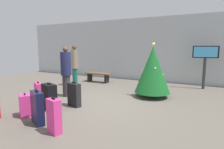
{
  "coord_description": "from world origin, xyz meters",
  "views": [
    {
      "loc": [
        3.28,
        -5.06,
        1.78
      ],
      "look_at": [
        0.42,
        0.29,
        0.9
      ],
      "focal_mm": 30.65,
      "sensor_mm": 36.0,
      "label": 1
    }
  ],
  "objects_px": {
    "suitcase_2": "(54,116)",
    "waiting_bench": "(98,75)",
    "traveller_0": "(75,64)",
    "holiday_tree": "(153,70)",
    "traveller_1": "(66,71)",
    "suitcase_1": "(49,97)",
    "flight_info_kiosk": "(205,58)",
    "suitcase_3": "(39,92)",
    "suitcase_6": "(25,105)",
    "suitcase_4": "(74,95)",
    "suitcase_0": "(37,108)"
  },
  "relations": [
    {
      "from": "flight_info_kiosk",
      "to": "suitcase_0",
      "type": "relative_size",
      "value": 2.27
    },
    {
      "from": "waiting_bench",
      "to": "traveller_1",
      "type": "xyz_separation_m",
      "value": [
        0.5,
        -2.92,
        0.59
      ]
    },
    {
      "from": "waiting_bench",
      "to": "suitcase_3",
      "type": "distance_m",
      "value": 3.87
    },
    {
      "from": "suitcase_3",
      "to": "suitcase_6",
      "type": "height_order",
      "value": "suitcase_3"
    },
    {
      "from": "waiting_bench",
      "to": "suitcase_1",
      "type": "height_order",
      "value": "suitcase_1"
    },
    {
      "from": "holiday_tree",
      "to": "suitcase_2",
      "type": "relative_size",
      "value": 2.51
    },
    {
      "from": "waiting_bench",
      "to": "suitcase_1",
      "type": "relative_size",
      "value": 1.75
    },
    {
      "from": "suitcase_1",
      "to": "traveller_1",
      "type": "bearing_deg",
      "value": 112.34
    },
    {
      "from": "holiday_tree",
      "to": "waiting_bench",
      "type": "xyz_separation_m",
      "value": [
        -3.26,
        1.55,
        -0.63
      ]
    },
    {
      "from": "traveller_0",
      "to": "traveller_1",
      "type": "bearing_deg",
      "value": -60.13
    },
    {
      "from": "flight_info_kiosk",
      "to": "waiting_bench",
      "type": "relative_size",
      "value": 1.35
    },
    {
      "from": "waiting_bench",
      "to": "traveller_0",
      "type": "relative_size",
      "value": 0.73
    },
    {
      "from": "traveller_1",
      "to": "suitcase_4",
      "type": "bearing_deg",
      "value": -38.71
    },
    {
      "from": "flight_info_kiosk",
      "to": "traveller_1",
      "type": "height_order",
      "value": "flight_info_kiosk"
    },
    {
      "from": "flight_info_kiosk",
      "to": "suitcase_3",
      "type": "height_order",
      "value": "flight_info_kiosk"
    },
    {
      "from": "suitcase_0",
      "to": "suitcase_4",
      "type": "relative_size",
      "value": 1.08
    },
    {
      "from": "suitcase_4",
      "to": "suitcase_6",
      "type": "relative_size",
      "value": 1.23
    },
    {
      "from": "suitcase_2",
      "to": "suitcase_1",
      "type": "bearing_deg",
      "value": 139.3
    },
    {
      "from": "suitcase_2",
      "to": "waiting_bench",
      "type": "bearing_deg",
      "value": 113.39
    },
    {
      "from": "traveller_0",
      "to": "suitcase_2",
      "type": "bearing_deg",
      "value": -55.93
    },
    {
      "from": "flight_info_kiosk",
      "to": "waiting_bench",
      "type": "distance_m",
      "value": 4.97
    },
    {
      "from": "waiting_bench",
      "to": "traveller_1",
      "type": "relative_size",
      "value": 0.75
    },
    {
      "from": "holiday_tree",
      "to": "traveller_0",
      "type": "distance_m",
      "value": 3.72
    },
    {
      "from": "traveller_0",
      "to": "suitcase_1",
      "type": "height_order",
      "value": "traveller_0"
    },
    {
      "from": "suitcase_0",
      "to": "suitcase_2",
      "type": "distance_m",
      "value": 0.73
    },
    {
      "from": "suitcase_0",
      "to": "suitcase_6",
      "type": "distance_m",
      "value": 0.72
    },
    {
      "from": "suitcase_0",
      "to": "suitcase_1",
      "type": "xyz_separation_m",
      "value": [
        -0.56,
        0.9,
        -0.02
      ]
    },
    {
      "from": "suitcase_3",
      "to": "traveller_1",
      "type": "bearing_deg",
      "value": 68.93
    },
    {
      "from": "waiting_bench",
      "to": "suitcase_6",
      "type": "height_order",
      "value": "suitcase_6"
    },
    {
      "from": "suitcase_3",
      "to": "suitcase_6",
      "type": "relative_size",
      "value": 1.08
    },
    {
      "from": "flight_info_kiosk",
      "to": "suitcase_6",
      "type": "distance_m",
      "value": 7.01
    },
    {
      "from": "holiday_tree",
      "to": "waiting_bench",
      "type": "distance_m",
      "value": 3.67
    },
    {
      "from": "flight_info_kiosk",
      "to": "suitcase_1",
      "type": "relative_size",
      "value": 2.37
    },
    {
      "from": "suitcase_0",
      "to": "suitcase_6",
      "type": "relative_size",
      "value": 1.33
    },
    {
      "from": "waiting_bench",
      "to": "suitcase_0",
      "type": "bearing_deg",
      "value": -72.68
    },
    {
      "from": "flight_info_kiosk",
      "to": "traveller_1",
      "type": "relative_size",
      "value": 1.02
    },
    {
      "from": "traveller_1",
      "to": "suitcase_1",
      "type": "xyz_separation_m",
      "value": [
        0.56,
        -1.36,
        -0.58
      ]
    },
    {
      "from": "waiting_bench",
      "to": "traveller_1",
      "type": "bearing_deg",
      "value": -80.29
    },
    {
      "from": "holiday_tree",
      "to": "suitcase_6",
      "type": "bearing_deg",
      "value": -124.29
    },
    {
      "from": "flight_info_kiosk",
      "to": "suitcase_4",
      "type": "xyz_separation_m",
      "value": [
        -3.3,
        -4.51,
        -0.95
      ]
    },
    {
      "from": "flight_info_kiosk",
      "to": "holiday_tree",
      "type": "bearing_deg",
      "value": -123.68
    },
    {
      "from": "waiting_bench",
      "to": "suitcase_6",
      "type": "relative_size",
      "value": 2.23
    },
    {
      "from": "waiting_bench",
      "to": "suitcase_2",
      "type": "height_order",
      "value": "suitcase_2"
    },
    {
      "from": "suitcase_2",
      "to": "suitcase_0",
      "type": "bearing_deg",
      "value": 165.2
    },
    {
      "from": "suitcase_3",
      "to": "suitcase_0",
      "type": "bearing_deg",
      "value": -41.58
    },
    {
      "from": "waiting_bench",
      "to": "flight_info_kiosk",
      "type": "bearing_deg",
      "value": 9.18
    },
    {
      "from": "flight_info_kiosk",
      "to": "suitcase_2",
      "type": "xyz_separation_m",
      "value": [
        -2.49,
        -6.14,
        -0.94
      ]
    },
    {
      "from": "suitcase_2",
      "to": "suitcase_6",
      "type": "height_order",
      "value": "suitcase_2"
    },
    {
      "from": "suitcase_2",
      "to": "suitcase_3",
      "type": "xyz_separation_m",
      "value": [
        -2.18,
        1.5,
        -0.06
      ]
    },
    {
      "from": "flight_info_kiosk",
      "to": "waiting_bench",
      "type": "bearing_deg",
      "value": -170.82
    }
  ]
}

